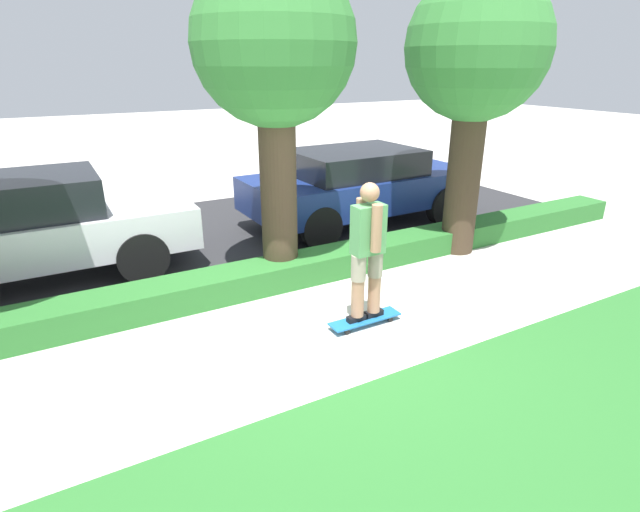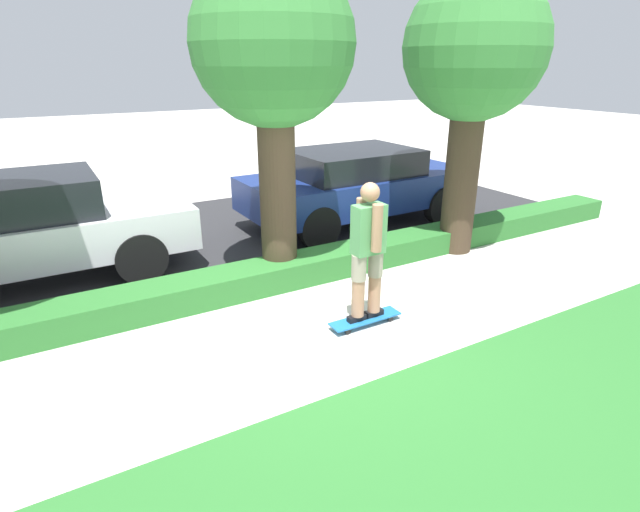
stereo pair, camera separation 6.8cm
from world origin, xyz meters
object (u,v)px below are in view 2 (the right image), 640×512
at_px(skateboard, 365,319).
at_px(skater_person, 368,249).
at_px(tree_mid, 273,54).
at_px(parked_car_front, 15,229).
at_px(parked_car_middle, 357,184).
at_px(tree_far, 474,57).

relative_size(skateboard, skater_person, 0.55).
relative_size(tree_mid, parked_car_front, 0.91).
distance_m(tree_mid, parked_car_front, 4.38).
height_order(skateboard, parked_car_middle, parked_car_middle).
bearing_deg(skater_person, skateboard, 0.00).
distance_m(skater_person, tree_mid, 2.79).
xyz_separation_m(skater_person, tree_mid, (-0.31, 1.77, 2.13)).
height_order(skater_person, tree_mid, tree_mid).
relative_size(skater_person, tree_far, 0.39).
distance_m(skateboard, tree_far, 4.39).
height_order(tree_mid, parked_car_front, tree_mid).
xyz_separation_m(parked_car_front, parked_car_middle, (5.81, 0.00, -0.02)).
distance_m(tree_far, parked_car_front, 7.15).
bearing_deg(parked_car_front, parked_car_middle, -0.22).
relative_size(skater_person, parked_car_middle, 0.37).
distance_m(skateboard, parked_car_front, 5.10).
bearing_deg(tree_far, tree_mid, 173.52).
height_order(tree_mid, parked_car_middle, tree_mid).
xyz_separation_m(tree_mid, tree_far, (3.16, -0.36, -0.02)).
distance_m(tree_mid, tree_far, 3.18).
bearing_deg(tree_far, skater_person, -153.59).
bearing_deg(skateboard, tree_far, 26.41).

